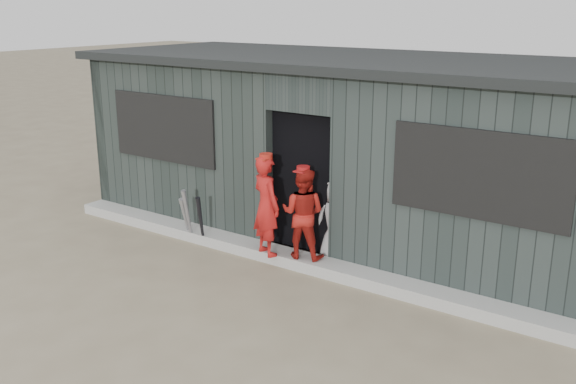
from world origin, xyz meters
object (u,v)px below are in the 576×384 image
Objects in this scene: player_grey_back at (336,222)px; dugout at (353,147)px; bat_mid at (188,216)px; bat_right at (201,221)px; bat_left at (186,219)px; player_red_left at (266,206)px; player_red_right at (303,213)px.

dugout is at bearing -86.53° from player_grey_back.
bat_right is at bearing 0.14° from bat_mid.
player_red_left is (1.48, -0.02, 0.47)m from bat_left.
player_red_left is at bearing 1.33° from bat_right.
player_grey_back is (0.27, 0.40, -0.18)m from player_red_right.
bat_mid is 0.10× the size of dugout.
player_red_left reaches higher than bat_mid.
bat_right is 1.22m from player_red_left.
player_red_left is 0.96m from player_grey_back.
bat_right is 0.09× the size of dugout.
player_grey_back is (2.20, 0.56, 0.23)m from bat_left.
player_red_right is 0.51m from player_grey_back.
bat_mid is 1.88m from player_red_right.
bat_left is at bearing 172.71° from bat_right.
dugout reaches higher than bat_mid.
player_red_left reaches higher than player_grey_back.
bat_left is 1.98m from player_red_right.
player_red_right is at bearing 4.91° from bat_left.
player_red_left is at bearing -96.89° from dugout.
player_grey_back is (1.86, 0.61, 0.19)m from bat_right.
player_red_left is (1.14, 0.03, 0.43)m from bat_right.
player_red_right is at bearing 6.50° from bat_mid.
dugout is (1.37, 1.90, 0.90)m from bat_right.
player_red_left is 1.11× the size of player_red_right.
dugout is (0.23, 1.87, 0.47)m from player_red_left.
dugout reaches higher than player_grey_back.
bat_left is 1.55m from player_red_left.
bat_right is at bearing -6.51° from player_red_right.
bat_right is 0.65× the size of player_red_right.
bat_mid is 0.73× the size of player_grey_back.
player_red_left is at bearing 1.12° from bat_mid.
bat_right is 0.68× the size of player_grey_back.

